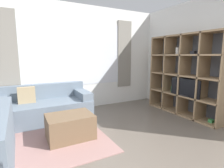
% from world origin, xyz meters
% --- Properties ---
extents(wall_back, '(6.01, 0.11, 2.70)m').
position_xyz_m(wall_back, '(0.00, 3.11, 1.36)').
color(wall_back, white).
rests_on(wall_back, ground_plane).
extents(wall_right, '(0.07, 4.28, 2.70)m').
position_xyz_m(wall_right, '(2.44, 1.54, 1.35)').
color(wall_right, white).
rests_on(wall_right, ground_plane).
extents(area_rug, '(2.31, 1.80, 0.01)m').
position_xyz_m(area_rug, '(-1.16, 1.55, 0.01)').
color(area_rug, gray).
rests_on(area_rug, ground_plane).
extents(shelving_unit, '(0.43, 1.96, 1.90)m').
position_xyz_m(shelving_unit, '(2.22, 1.47, 0.94)').
color(shelving_unit, '#515660').
rests_on(shelving_unit, ground_plane).
extents(couch_main, '(1.91, 0.91, 0.76)m').
position_xyz_m(couch_main, '(-0.84, 2.61, 0.29)').
color(couch_main, slate).
rests_on(couch_main, ground_plane).
extents(ottoman, '(0.76, 0.58, 0.42)m').
position_xyz_m(ottoman, '(-0.59, 1.49, 0.21)').
color(ottoman, brown).
rests_on(ottoman, ground_plane).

